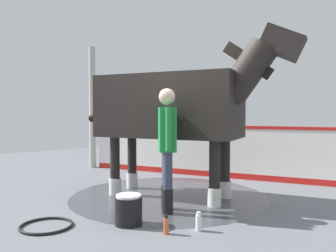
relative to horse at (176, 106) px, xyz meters
The scene contains 10 objects.
ground_plane 1.47m from the horse, 141.27° to the right, with size 16.00×16.00×0.02m, color slate.
wet_patch 1.47m from the horse, 27.00° to the left, with size 3.19×3.19×0.00m, color #42444C.
barrier_wall 2.17m from the horse, 59.45° to the right, with size 5.00×2.60×1.09m.
roof_post_far 3.62m from the horse, ahead, with size 0.16×0.16×2.97m, color #B7B2A8.
horse is the anchor object (origin of this frame).
handler 0.95m from the horse, 132.58° to the left, with size 0.58×0.45×1.70m.
wash_bucket 1.98m from the horse, 118.43° to the left, with size 0.33×0.33×0.37m.
bottle_shampoo 2.11m from the horse, 150.32° to the left, with size 0.07×0.07×0.22m.
bottle_spray 2.18m from the horse, 137.25° to the left, with size 0.06×0.06×0.23m.
hose_coil 2.59m from the horse, 95.03° to the left, with size 0.63×0.63×0.03m, color black.
Camera 1 is at (-4.28, 3.54, 1.38)m, focal length 37.13 mm.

